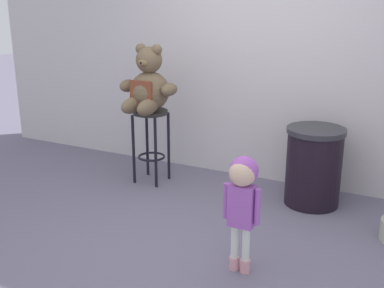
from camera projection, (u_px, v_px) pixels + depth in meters
name	position (u px, v px, depth m)	size (l,w,h in m)	color
ground_plane	(188.00, 241.00, 4.07)	(24.00, 24.00, 0.00)	slate
bar_stool_with_teddy	(151.00, 132.00, 5.23)	(0.37, 0.37, 0.81)	#282623
teddy_bear	(148.00, 87.00, 5.06)	(0.65, 0.59, 0.70)	brown
child_walking	(242.00, 190.00, 3.45)	(0.29, 0.23, 0.90)	pink
trash_bin	(314.00, 166.00, 4.70)	(0.56, 0.56, 0.78)	black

